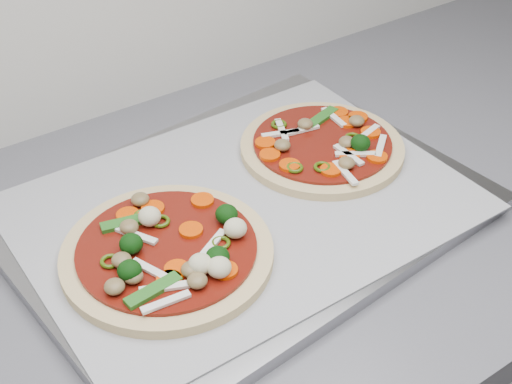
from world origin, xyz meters
TOP-DOWN VIEW (x-y plane):
  - base_cabinet at (0.00, 1.30)m, footprint 3.60×0.60m
  - countertop at (0.00, 1.30)m, footprint 3.60×0.60m
  - baking_tray at (-0.24, 1.31)m, footprint 0.53×0.41m
  - parchment at (-0.24, 1.31)m, footprint 0.48×0.35m
  - pizza_left at (-0.36, 1.28)m, footprint 0.29×0.29m
  - pizza_right at (-0.11, 1.34)m, footprint 0.26×0.26m

SIDE VIEW (x-z plane):
  - base_cabinet at x=0.00m, z-range 0.00..0.86m
  - countertop at x=0.00m, z-range 0.86..0.90m
  - baking_tray at x=-0.24m, z-range 0.90..0.92m
  - parchment at x=-0.24m, z-range 0.92..0.92m
  - pizza_right at x=-0.11m, z-range 0.91..0.94m
  - pizza_left at x=-0.36m, z-range 0.91..0.95m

